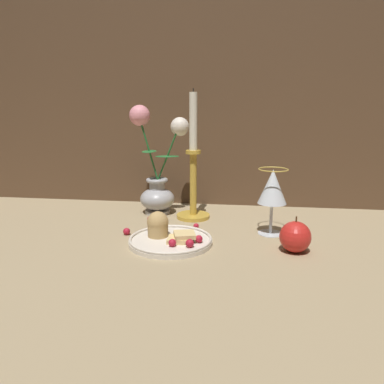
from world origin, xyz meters
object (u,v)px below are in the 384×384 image
(vase, at_px, (157,174))
(apple_beside_vase, at_px, (295,237))
(plate_with_pastries, at_px, (168,236))
(wine_glass, at_px, (272,189))
(candlestick, at_px, (193,176))

(vase, xyz_separation_m, apple_beside_vase, (0.37, -0.27, -0.08))
(plate_with_pastries, xyz_separation_m, apple_beside_vase, (0.29, -0.02, 0.02))
(wine_glass, height_order, apple_beside_vase, wine_glass)
(vase, height_order, apple_beside_vase, vase)
(plate_with_pastries, xyz_separation_m, wine_glass, (0.24, 0.10, 0.10))
(plate_with_pastries, relative_size, wine_glass, 1.18)
(wine_glass, distance_m, candlestick, 0.24)
(vase, bearing_deg, candlestick, -19.00)
(plate_with_pastries, xyz_separation_m, candlestick, (0.03, 0.21, 0.11))
(vase, xyz_separation_m, wine_glass, (0.32, -0.15, -0.00))
(apple_beside_vase, bearing_deg, candlestick, 138.26)
(wine_glass, bearing_deg, plate_with_pastries, -157.72)
(vase, height_order, candlestick, candlestick)
(vase, relative_size, apple_beside_vase, 3.94)
(candlestick, bearing_deg, wine_glass, -28.16)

